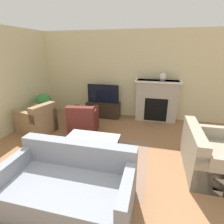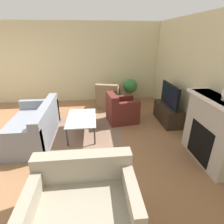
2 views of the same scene
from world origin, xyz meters
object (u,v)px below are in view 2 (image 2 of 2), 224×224
(potted_plant, at_px, (130,87))
(couch_loveseat, at_px, (84,204))
(armchair_by_window, at_px, (108,97))
(tv, at_px, (170,95))
(couch_sectional, at_px, (33,127))
(coffee_table, at_px, (82,119))
(armchair_accent, at_px, (121,111))

(potted_plant, bearing_deg, couch_loveseat, -18.56)
(armchair_by_window, bearing_deg, tv, 152.69)
(couch_sectional, relative_size, potted_plant, 2.16)
(coffee_table, bearing_deg, couch_sectional, -86.14)
(armchair_by_window, bearing_deg, armchair_accent, 116.65)
(armchair_accent, distance_m, coffee_table, 1.22)
(couch_sectional, height_order, couch_loveseat, same)
(couch_sectional, bearing_deg, armchair_by_window, 134.88)
(armchair_accent, bearing_deg, potted_plant, -28.65)
(couch_sectional, bearing_deg, armchair_accent, 107.47)
(couch_loveseat, height_order, armchair_by_window, same)
(tv, height_order, potted_plant, tv)
(couch_sectional, xyz_separation_m, armchair_by_window, (-1.92, 1.93, 0.02))
(armchair_by_window, xyz_separation_m, potted_plant, (-0.31, 0.82, 0.25))
(coffee_table, distance_m, potted_plant, 2.70)
(tv, relative_size, potted_plant, 1.21)
(tv, distance_m, couch_loveseat, 3.51)
(couch_loveseat, bearing_deg, tv, 50.75)
(armchair_by_window, xyz_separation_m, coffee_table, (1.84, -0.80, 0.10))
(tv, bearing_deg, armchair_by_window, -132.37)
(couch_sectional, relative_size, coffee_table, 1.70)
(tv, xyz_separation_m, couch_sectional, (0.52, -3.47, -0.50))
(couch_loveseat, relative_size, coffee_table, 1.22)
(coffee_table, height_order, potted_plant, potted_plant)
(couch_loveseat, relative_size, potted_plant, 1.54)
(armchair_accent, height_order, coffee_table, armchair_accent)
(armchair_by_window, relative_size, potted_plant, 1.18)
(armchair_by_window, height_order, potted_plant, potted_plant)
(tv, bearing_deg, couch_sectional, -81.51)
(couch_loveseat, bearing_deg, potted_plant, 71.44)
(tv, height_order, armchair_accent, tv)
(couch_sectional, distance_m, potted_plant, 3.54)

